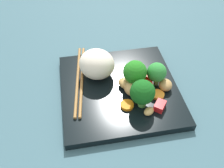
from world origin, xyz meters
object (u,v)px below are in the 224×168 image
at_px(square_plate, 119,90).
at_px(carrot_slice_2, 127,105).
at_px(broccoli_floret_2, 157,72).
at_px(chopstick_pair, 80,79).
at_px(rice_mound, 97,64).

relative_size(square_plate, carrot_slice_2, 9.24).
height_order(square_plate, broccoli_floret_2, broccoli_floret_2).
xyz_separation_m(square_plate, chopstick_pair, (-0.09, 0.04, 0.01)).
relative_size(rice_mound, carrot_slice_2, 2.91).
bearing_deg(chopstick_pair, broccoli_floret_2, 83.33).
relative_size(broccoli_floret_2, chopstick_pair, 0.26).
height_order(rice_mound, carrot_slice_2, rice_mound).
bearing_deg(rice_mound, chopstick_pair, -163.82).
xyz_separation_m(broccoli_floret_2, chopstick_pair, (-0.18, 0.04, -0.03)).
distance_m(square_plate, broccoli_floret_2, 0.10).
bearing_deg(carrot_slice_2, rice_mound, 117.12).
height_order(square_plate, carrot_slice_2, carrot_slice_2).
xyz_separation_m(square_plate, broccoli_floret_2, (0.09, 0.00, 0.05)).
bearing_deg(chopstick_pair, carrot_slice_2, 50.95).
xyz_separation_m(rice_mound, broccoli_floret_2, (0.14, -0.05, 0.00)).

